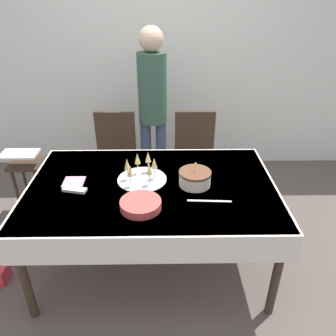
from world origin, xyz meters
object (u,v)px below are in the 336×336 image
(dining_chair_far_left, at_px, (115,157))
(high_chair, at_px, (27,170))
(champagne_tray, at_px, (142,171))
(person_standing, at_px, (153,100))
(plate_stack_main, at_px, (141,205))
(dining_chair_far_right, at_px, (195,156))
(birthday_cake, at_px, (195,178))

(dining_chair_far_left, xyz_separation_m, high_chair, (-0.83, -0.18, -0.05))
(champagne_tray, relative_size, person_standing, 0.21)
(person_standing, xyz_separation_m, high_chair, (-1.21, -0.36, -0.58))
(champagne_tray, relative_size, plate_stack_main, 1.36)
(dining_chair_far_right, xyz_separation_m, person_standing, (-0.42, 0.19, 0.52))
(champagne_tray, bearing_deg, plate_stack_main, -88.03)
(dining_chair_far_left, height_order, plate_stack_main, dining_chair_far_left)
(person_standing, bearing_deg, champagne_tray, -93.40)
(birthday_cake, height_order, person_standing, person_standing)
(birthday_cake, xyz_separation_m, person_standing, (-0.33, 1.09, 0.23))
(birthday_cake, relative_size, champagne_tray, 0.63)
(person_standing, relative_size, high_chair, 2.45)
(high_chair, bearing_deg, birthday_cake, -25.27)
(dining_chair_far_right, xyz_separation_m, high_chair, (-1.63, -0.18, -0.05))
(champagne_tray, distance_m, high_chair, 1.37)
(dining_chair_far_left, bearing_deg, birthday_cake, -51.70)
(dining_chair_far_right, height_order, birthday_cake, dining_chair_far_right)
(dining_chair_far_right, relative_size, person_standing, 0.56)
(dining_chair_far_left, relative_size, champagne_tray, 2.62)
(dining_chair_far_left, height_order, birthday_cake, dining_chair_far_left)
(dining_chair_far_left, bearing_deg, champagne_tray, -68.66)
(dining_chair_far_left, xyz_separation_m, person_standing, (0.38, 0.19, 0.52))
(dining_chair_far_right, distance_m, champagne_tray, 1.00)
(plate_stack_main, relative_size, high_chair, 0.38)
(champagne_tray, distance_m, person_standing, 1.04)
(dining_chair_far_left, relative_size, plate_stack_main, 3.55)
(high_chair, bearing_deg, person_standing, 16.65)
(champagne_tray, height_order, high_chair, champagne_tray)
(dining_chair_far_right, height_order, plate_stack_main, dining_chair_far_right)
(dining_chair_far_left, height_order, dining_chair_far_right, same)
(high_chair, bearing_deg, dining_chair_far_left, 11.93)
(dining_chair_far_left, height_order, champagne_tray, dining_chair_far_left)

